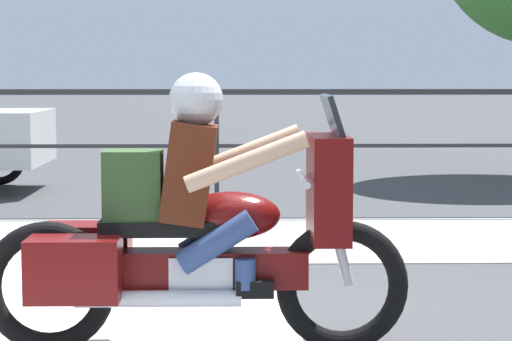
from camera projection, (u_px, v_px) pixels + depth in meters
name	position (u px, v px, depth m)	size (l,w,h in m)	color
ground_plane	(201.00, 339.00, 5.71)	(120.00, 120.00, 0.00)	#424244
sidewalk_band	(214.00, 239.00, 9.09)	(44.00, 2.40, 0.01)	#B7B2A8
fence_railing	(217.00, 116.00, 10.59)	(36.00, 0.05, 1.34)	#232326
motorcycle	(195.00, 230.00, 5.38)	(2.32, 0.76, 1.52)	black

